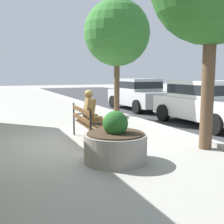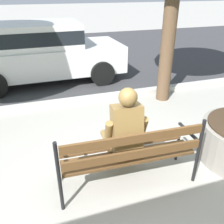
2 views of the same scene
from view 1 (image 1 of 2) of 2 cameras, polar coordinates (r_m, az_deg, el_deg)
name	(u,v)px [view 1 (image 1 of 2)]	position (r m, az deg, el deg)	size (l,w,h in m)	color
ground_plane	(83,142)	(7.39, -5.91, -6.17)	(80.00, 80.00, 0.00)	#9E9B93
curb_stone	(175,131)	(8.66, 12.77, -3.86)	(60.00, 0.20, 0.12)	#B2AFA8
park_bench	(87,121)	(7.38, -5.09, -1.87)	(1.82, 0.61, 0.95)	brown
bronze_statue_seated	(95,116)	(7.42, -3.54, -0.83)	(0.67, 0.77, 1.37)	olive
concrete_planter	(115,144)	(5.71, 0.69, -6.62)	(1.29, 1.29, 1.04)	gray
street_tree_near_bench	(117,33)	(11.36, 1.01, 15.81)	(2.60, 2.60, 4.69)	brown
parked_car_silver	(139,93)	(14.18, 5.50, 3.90)	(4.12, 1.96, 1.56)	#B7B7BC
parked_car_white	(205,101)	(10.22, 18.52, 2.09)	(4.12, 1.96, 1.56)	silver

